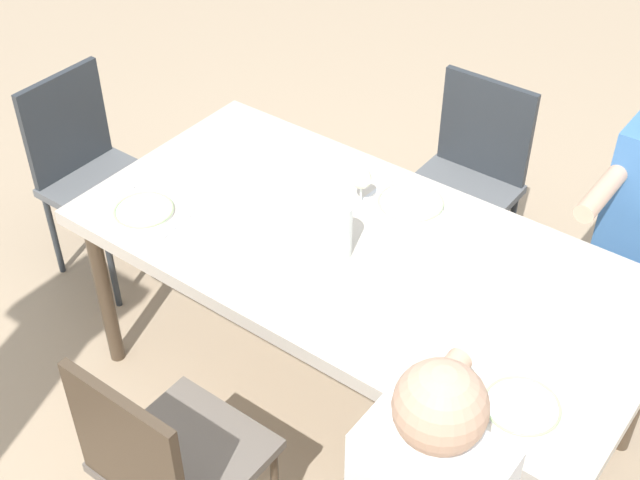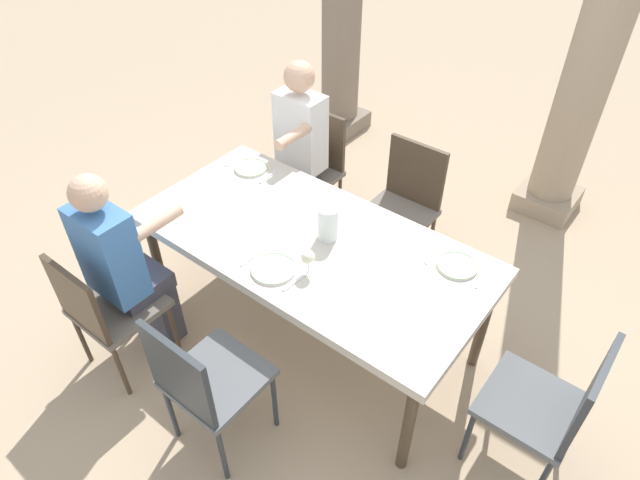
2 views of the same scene
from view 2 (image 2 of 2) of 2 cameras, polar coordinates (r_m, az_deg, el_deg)
The scene contains 21 objects.
ground_plane at distance 3.60m, azimuth -0.83°, elevation -9.36°, with size 16.00×16.00×0.00m, color tan.
dining_table at distance 3.08m, azimuth -0.96°, elevation -0.82°, with size 2.01×0.98×0.78m.
chair_west_north at distance 4.14m, azimuth -0.88°, elevation 7.93°, with size 0.44×0.44×0.90m.
chair_west_south at distance 3.26m, azimuth -21.49°, elevation -6.57°, with size 0.44×0.44×0.88m.
chair_mid_north at distance 3.76m, azimuth 8.75°, elevation 3.98°, with size 0.44×0.44×0.93m.
chair_mid_south at distance 2.75m, azimuth -12.04°, elevation -14.05°, with size 0.44×0.44×0.94m.
chair_head_east at distance 2.85m, azimuth 22.96°, elevation -15.47°, with size 0.44×0.44×0.93m.
diner_woman_green at distance 3.19m, azimuth -19.63°, elevation -2.45°, with size 0.35×0.49×1.31m.
diner_man_white at distance 3.91m, azimuth -2.51°, elevation 9.32°, with size 0.35×0.49×1.35m.
stone_column_centre at distance 4.31m, azimuth 26.91°, elevation 17.60°, with size 0.45×0.45×2.75m.
plate_0 at distance 3.63m, azimuth -7.20°, elevation 7.44°, with size 0.22×0.22×0.02m.
fork_0 at distance 3.73m, azimuth -8.88°, elevation 8.12°, with size 0.02×0.17×0.01m, color silver.
spoon_0 at distance 3.54m, azimuth -5.43°, elevation 6.56°, with size 0.02×0.17×0.01m, color silver.
plate_1 at distance 2.87m, azimuth -4.93°, elevation -2.97°, with size 0.24×0.24×0.02m.
wine_glass_1 at distance 2.78m, azimuth -1.27°, elevation -1.84°, with size 0.07×0.07×0.15m.
fork_1 at distance 2.95m, azimuth -7.09°, elevation -1.79°, with size 0.02×0.17×0.01m, color silver.
spoon_1 at distance 2.80m, azimuth -2.64°, elevation -4.38°, with size 0.02×0.17×0.01m, color silver.
plate_2 at distance 2.96m, azimuth 14.06°, elevation -2.61°, with size 0.21×0.21×0.02m.
fork_2 at distance 3.01m, azimuth 11.53°, elevation -1.50°, with size 0.02×0.17×0.01m, color silver.
spoon_2 at distance 2.93m, azimuth 16.62°, elevation -3.91°, with size 0.02×0.17×0.01m, color silver.
water_pitcher at distance 3.00m, azimuth 0.83°, elevation 1.61°, with size 0.12×0.12×0.20m.
Camera 2 is at (1.46, -1.78, 2.76)m, focal length 30.81 mm.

